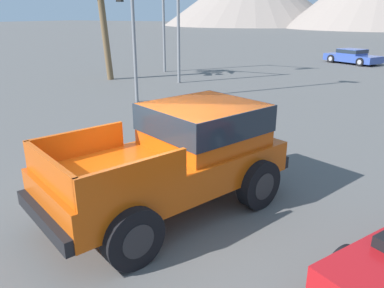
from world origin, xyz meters
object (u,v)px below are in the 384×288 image
at_px(parked_car_blue, 352,56).
at_px(traffic_light_main, 151,9).
at_px(traffic_light_crosswalk, 183,3).
at_px(orange_pickup_truck, 181,151).

distance_m(parked_car_blue, traffic_light_main, 16.59).
bearing_deg(traffic_light_crosswalk, parked_car_blue, 48.70).
bearing_deg(traffic_light_main, parked_car_blue, -124.53).
xyz_separation_m(parked_car_blue, traffic_light_main, (-9.22, -13.40, 3.28)).
bearing_deg(parked_car_blue, traffic_light_crosswalk, -11.68).
height_order(orange_pickup_truck, traffic_light_crosswalk, traffic_light_crosswalk).
bearing_deg(traffic_light_crosswalk, orange_pickup_truck, -61.10).
relative_size(parked_car_blue, traffic_light_crosswalk, 0.72).
bearing_deg(traffic_light_crosswalk, traffic_light_main, -93.88).
relative_size(orange_pickup_truck, parked_car_blue, 1.19).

